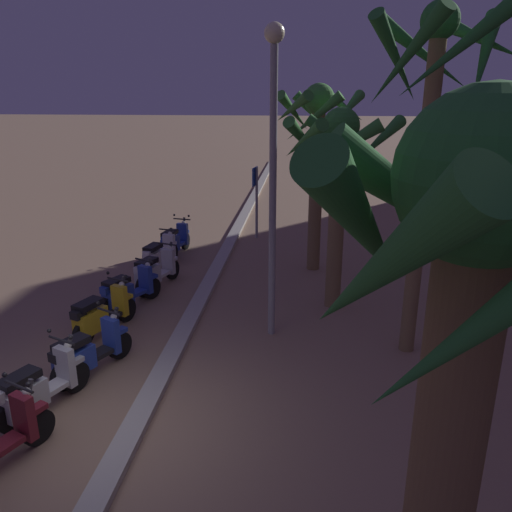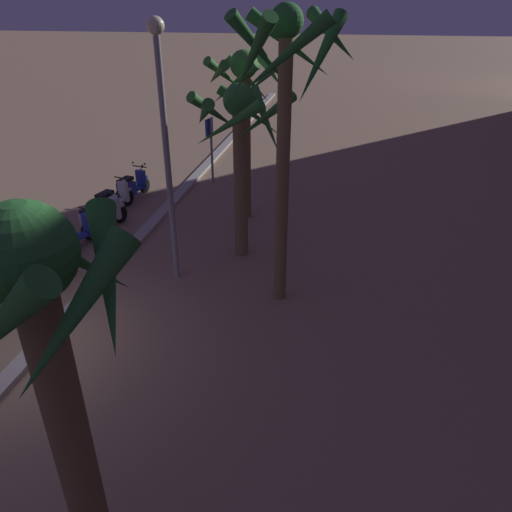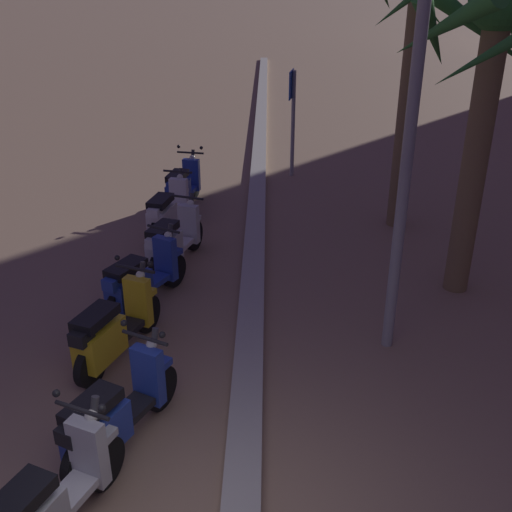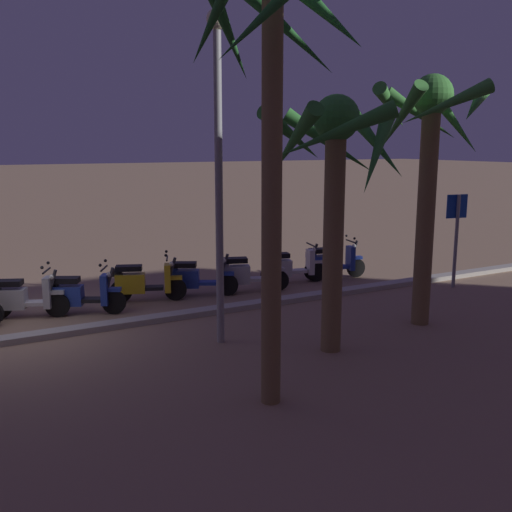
{
  "view_description": "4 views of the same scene",
  "coord_description": "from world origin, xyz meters",
  "px_view_note": "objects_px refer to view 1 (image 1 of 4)",
  "views": [
    {
      "loc": [
        6.02,
        2.83,
        4.78
      ],
      "look_at": [
        -5.34,
        1.69,
        1.03
      ],
      "focal_mm": 35.38,
      "sensor_mm": 36.0,
      "label": 1
    },
    {
      "loc": [
        6.61,
        6.13,
        6.19
      ],
      "look_at": [
        -2.59,
        4.38,
        1.23
      ],
      "focal_mm": 34.1,
      "sensor_mm": 36.0,
      "label": 2
    },
    {
      "loc": [
        3.3,
        0.63,
        4.46
      ],
      "look_at": [
        -3.32,
        0.5,
        1.3
      ],
      "focal_mm": 42.64,
      "sensor_mm": 36.0,
      "label": 3
    },
    {
      "loc": [
        0.84,
        11.62,
        3.65
      ],
      "look_at": [
        -5.14,
        0.33,
        1.16
      ],
      "focal_mm": 40.39,
      "sensor_mm": 36.0,
      "label": 4
    }
  ],
  "objects_px": {
    "palm_tree_far_corner": "(339,162)",
    "scooter_blue_last_in_row": "(127,291)",
    "scooter_yellow_mid_centre": "(100,315)",
    "scooter_silver_mid_rear": "(37,389)",
    "crossing_sign": "(256,194)",
    "palm_tree_by_mall_entrance": "(318,133)",
    "street_lamp": "(273,154)",
    "palm_tree_near_sign": "(461,342)",
    "palm_tree_mid_walkway": "(434,94)",
    "scooter_silver_tail_end": "(155,272)",
    "scooter_white_gap_after_mid": "(159,255)",
    "scooter_blue_far_back": "(87,353)",
    "scooter_blue_lead_nearest": "(174,242)"
  },
  "relations": [
    {
      "from": "palm_tree_near_sign",
      "to": "palm_tree_far_corner",
      "type": "bearing_deg",
      "value": -178.97
    },
    {
      "from": "scooter_silver_mid_rear",
      "to": "palm_tree_by_mall_entrance",
      "type": "xyz_separation_m",
      "value": [
        -7.23,
        4.26,
        3.28
      ]
    },
    {
      "from": "scooter_blue_last_in_row",
      "to": "palm_tree_mid_walkway",
      "type": "relative_size",
      "value": 0.26
    },
    {
      "from": "scooter_blue_far_back",
      "to": "scooter_blue_last_in_row",
      "type": "bearing_deg",
      "value": -174.47
    },
    {
      "from": "scooter_blue_far_back",
      "to": "palm_tree_far_corner",
      "type": "relative_size",
      "value": 0.36
    },
    {
      "from": "scooter_silver_tail_end",
      "to": "crossing_sign",
      "type": "distance_m",
      "value": 5.46
    },
    {
      "from": "palm_tree_mid_walkway",
      "to": "palm_tree_by_mall_entrance",
      "type": "xyz_separation_m",
      "value": [
        -4.52,
        -1.81,
        -1.01
      ]
    },
    {
      "from": "palm_tree_mid_walkway",
      "to": "scooter_white_gap_after_mid",
      "type": "bearing_deg",
      "value": -122.78
    },
    {
      "from": "crossing_sign",
      "to": "palm_tree_far_corner",
      "type": "distance_m",
      "value": 6.26
    },
    {
      "from": "scooter_silver_mid_rear",
      "to": "crossing_sign",
      "type": "height_order",
      "value": "crossing_sign"
    },
    {
      "from": "scooter_blue_lead_nearest",
      "to": "scooter_white_gap_after_mid",
      "type": "height_order",
      "value": "scooter_blue_lead_nearest"
    },
    {
      "from": "palm_tree_near_sign",
      "to": "scooter_yellow_mid_centre",
      "type": "bearing_deg",
      "value": -143.02
    },
    {
      "from": "scooter_white_gap_after_mid",
      "to": "scooter_silver_mid_rear",
      "type": "distance_m",
      "value": 6.62
    },
    {
      "from": "scooter_silver_tail_end",
      "to": "scooter_blue_lead_nearest",
      "type": "bearing_deg",
      "value": -176.23
    },
    {
      "from": "scooter_yellow_mid_centre",
      "to": "scooter_blue_far_back",
      "type": "xyz_separation_m",
      "value": [
        1.52,
        0.37,
        -0.02
      ]
    },
    {
      "from": "scooter_blue_lead_nearest",
      "to": "scooter_silver_mid_rear",
      "type": "bearing_deg",
      "value": -0.79
    },
    {
      "from": "scooter_blue_lead_nearest",
      "to": "scooter_blue_last_in_row",
      "type": "distance_m",
      "value": 3.91
    },
    {
      "from": "scooter_silver_tail_end",
      "to": "scooter_blue_far_back",
      "type": "relative_size",
      "value": 1.1
    },
    {
      "from": "scooter_silver_mid_rear",
      "to": "street_lamp",
      "type": "bearing_deg",
      "value": 132.64
    },
    {
      "from": "scooter_blue_last_in_row",
      "to": "crossing_sign",
      "type": "height_order",
      "value": "crossing_sign"
    },
    {
      "from": "scooter_blue_far_back",
      "to": "scooter_silver_mid_rear",
      "type": "distance_m",
      "value": 1.17
    },
    {
      "from": "palm_tree_far_corner",
      "to": "scooter_yellow_mid_centre",
      "type": "bearing_deg",
      "value": -66.94
    },
    {
      "from": "scooter_silver_mid_rear",
      "to": "street_lamp",
      "type": "relative_size",
      "value": 0.27
    },
    {
      "from": "scooter_white_gap_after_mid",
      "to": "scooter_yellow_mid_centre",
      "type": "height_order",
      "value": "scooter_yellow_mid_centre"
    },
    {
      "from": "scooter_white_gap_after_mid",
      "to": "palm_tree_near_sign",
      "type": "height_order",
      "value": "palm_tree_near_sign"
    },
    {
      "from": "crossing_sign",
      "to": "palm_tree_mid_walkway",
      "type": "bearing_deg",
      "value": 26.46
    },
    {
      "from": "scooter_blue_last_in_row",
      "to": "palm_tree_by_mall_entrance",
      "type": "bearing_deg",
      "value": 127.52
    },
    {
      "from": "palm_tree_near_sign",
      "to": "palm_tree_far_corner",
      "type": "height_order",
      "value": "palm_tree_near_sign"
    },
    {
      "from": "palm_tree_far_corner",
      "to": "scooter_blue_last_in_row",
      "type": "bearing_deg",
      "value": -81.48
    },
    {
      "from": "scooter_blue_lead_nearest",
      "to": "scooter_silver_tail_end",
      "type": "relative_size",
      "value": 1.01
    },
    {
      "from": "scooter_silver_tail_end",
      "to": "palm_tree_near_sign",
      "type": "bearing_deg",
      "value": 26.53
    },
    {
      "from": "scooter_silver_mid_rear",
      "to": "palm_tree_mid_walkway",
      "type": "distance_m",
      "value": 7.9
    },
    {
      "from": "scooter_blue_far_back",
      "to": "palm_tree_far_corner",
      "type": "bearing_deg",
      "value": 128.96
    },
    {
      "from": "scooter_blue_last_in_row",
      "to": "palm_tree_far_corner",
      "type": "height_order",
      "value": "palm_tree_far_corner"
    },
    {
      "from": "scooter_silver_tail_end",
      "to": "palm_tree_mid_walkway",
      "type": "xyz_separation_m",
      "value": [
        2.52,
        5.78,
        4.27
      ]
    },
    {
      "from": "scooter_silver_tail_end",
      "to": "crossing_sign",
      "type": "height_order",
      "value": "crossing_sign"
    },
    {
      "from": "scooter_silver_tail_end",
      "to": "scooter_blue_last_in_row",
      "type": "distance_m",
      "value": 1.29
    },
    {
      "from": "scooter_white_gap_after_mid",
      "to": "palm_tree_mid_walkway",
      "type": "relative_size",
      "value": 0.29
    },
    {
      "from": "crossing_sign",
      "to": "palm_tree_by_mall_entrance",
      "type": "bearing_deg",
      "value": 32.85
    },
    {
      "from": "scooter_white_gap_after_mid",
      "to": "crossing_sign",
      "type": "distance_m",
      "value": 4.4
    },
    {
      "from": "scooter_blue_far_back",
      "to": "scooter_yellow_mid_centre",
      "type": "bearing_deg",
      "value": -166.22
    },
    {
      "from": "scooter_silver_tail_end",
      "to": "scooter_silver_mid_rear",
      "type": "relative_size",
      "value": 1.09
    },
    {
      "from": "scooter_white_gap_after_mid",
      "to": "palm_tree_far_corner",
      "type": "relative_size",
      "value": 0.4
    },
    {
      "from": "scooter_yellow_mid_centre",
      "to": "street_lamp",
      "type": "bearing_deg",
      "value": 97.55
    },
    {
      "from": "palm_tree_by_mall_entrance",
      "to": "street_lamp",
      "type": "distance_m",
      "value": 4.22
    },
    {
      "from": "scooter_blue_last_in_row",
      "to": "scooter_blue_far_back",
      "type": "relative_size",
      "value": 1.0
    },
    {
      "from": "palm_tree_by_mall_entrance",
      "to": "palm_tree_near_sign",
      "type": "relative_size",
      "value": 1.03
    },
    {
      "from": "crossing_sign",
      "to": "street_lamp",
      "type": "bearing_deg",
      "value": 8.23
    },
    {
      "from": "scooter_yellow_mid_centre",
      "to": "scooter_white_gap_after_mid",
      "type": "bearing_deg",
      "value": 178.93
    },
    {
      "from": "palm_tree_by_mall_entrance",
      "to": "palm_tree_mid_walkway",
      "type": "bearing_deg",
      "value": 21.84
    }
  ]
}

